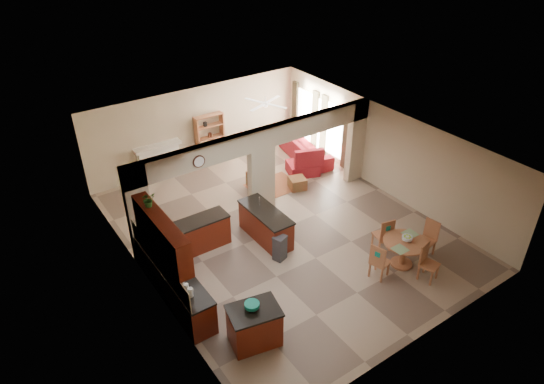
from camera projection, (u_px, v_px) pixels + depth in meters
floor at (281, 229)px, 14.04m from camera, size 10.00×10.00×0.00m
ceiling at (282, 142)px, 12.57m from camera, size 10.00×10.00×0.00m
wall_back at (198, 126)px, 16.81m from camera, size 8.00×0.00×8.00m
wall_front at (425, 293)px, 9.81m from camera, size 8.00×0.00×8.00m
wall_left at (143, 238)px, 11.38m from camera, size 0.00×10.00×10.00m
wall_right at (385, 150)px, 15.24m from camera, size 0.00×10.00×10.00m
partition_left_pier at (139, 214)px, 12.22m from camera, size 0.60×0.25×2.80m
partition_center_pier at (261, 182)px, 14.17m from camera, size 0.80×0.25×2.20m
partition_right_pier at (356, 141)px, 15.80m from camera, size 0.60×0.25×2.80m
partition_header at (261, 139)px, 13.43m from camera, size 8.00×0.25×0.60m
kitchen_counter at (180, 263)px, 12.05m from camera, size 2.52×3.29×1.48m
upper_cabinets at (161, 234)px, 10.63m from camera, size 0.35×2.40×0.90m
peninsula at (266, 225)px, 13.44m from camera, size 0.70×1.85×0.91m
wall_clock at (199, 162)px, 12.38m from camera, size 0.34×0.03×0.34m
rug at (274, 186)px, 16.09m from camera, size 1.60×1.30×0.01m
fireplace at (159, 161)px, 16.33m from camera, size 1.60×0.35×1.20m
shelving_unit at (210, 139)px, 17.11m from camera, size 1.00×0.32×1.80m
window_a at (335, 131)px, 16.94m from camera, size 0.02×0.90×1.90m
window_b at (305, 116)px, 18.13m from camera, size 0.02×0.90×1.90m
glazed_door at (320, 127)px, 17.62m from camera, size 0.02×0.70×2.10m
drape_a_left at (346, 138)px, 16.50m from camera, size 0.10×0.28×2.30m
drape_a_right at (323, 126)px, 17.34m from camera, size 0.10×0.28×2.30m
drape_b_left at (315, 121)px, 17.69m from camera, size 0.10×0.28×2.30m
drape_b_right at (295, 111)px, 18.53m from camera, size 0.10×0.28×2.30m
ceiling_fan at (265, 103)px, 15.52m from camera, size 1.00×1.00×0.10m
kitchen_island at (254, 326)px, 10.29m from camera, size 1.22×0.98×0.94m
teal_bowl at (252, 306)px, 10.03m from camera, size 0.32×0.32×0.15m
trash_can at (280, 249)px, 12.73m from camera, size 0.39×0.36×0.67m
dining_table at (404, 249)px, 12.45m from camera, size 1.11×1.11×0.76m
fruit_bowl at (407, 238)px, 12.30m from camera, size 0.27×0.27×0.15m
sofa at (305, 149)px, 17.62m from camera, size 2.72×1.49×0.75m
chaise at (303, 168)px, 16.74m from camera, size 1.25×1.13×0.41m
armchair at (260, 180)px, 15.81m from camera, size 0.72×0.74×0.64m
ottoman at (297, 183)px, 15.90m from camera, size 0.64×0.64×0.37m
plant at (148, 200)px, 10.68m from camera, size 0.35×0.31×0.34m
chair_north at (384, 234)px, 12.92m from camera, size 0.50×0.50×1.02m
chair_east at (429, 237)px, 12.82m from camera, size 0.48×0.48×1.02m
chair_south at (427, 260)px, 11.99m from camera, size 0.51×0.51×1.02m
chair_west at (379, 260)px, 11.98m from camera, size 0.52×0.52×1.02m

